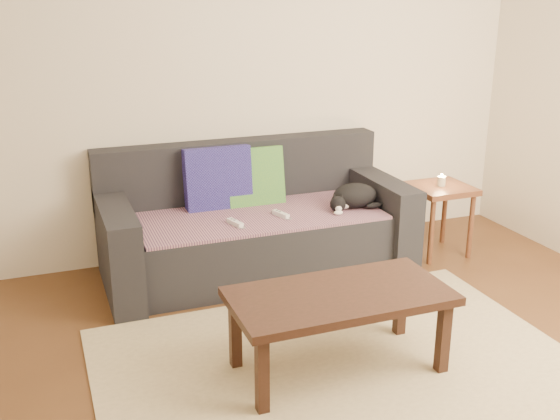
% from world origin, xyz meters
% --- Properties ---
extents(ground, '(4.50, 4.50, 0.00)m').
position_xyz_m(ground, '(0.00, 0.00, 0.00)').
color(ground, brown).
rests_on(ground, ground).
extents(back_wall, '(4.50, 0.04, 2.60)m').
position_xyz_m(back_wall, '(0.00, 2.00, 1.30)').
color(back_wall, beige).
rests_on(back_wall, ground).
extents(sofa, '(2.10, 0.94, 0.87)m').
position_xyz_m(sofa, '(0.00, 1.57, 0.31)').
color(sofa, '#232328').
rests_on(sofa, ground).
extents(throw_blanket, '(1.66, 0.74, 0.02)m').
position_xyz_m(throw_blanket, '(0.00, 1.48, 0.43)').
color(throw_blanket, '#402546').
rests_on(throw_blanket, sofa).
extents(cushion_navy, '(0.47, 0.17, 0.48)m').
position_xyz_m(cushion_navy, '(-0.21, 1.74, 0.63)').
color(cushion_navy, '#191353').
rests_on(cushion_navy, throw_blanket).
extents(cushion_green, '(0.41, 0.18, 0.43)m').
position_xyz_m(cushion_green, '(0.06, 1.74, 0.63)').
color(cushion_green, '#0D5543').
rests_on(cushion_green, throw_blanket).
extents(cat, '(0.41, 0.30, 0.17)m').
position_xyz_m(cat, '(0.67, 1.38, 0.52)').
color(cat, black).
rests_on(cat, throw_blanket).
extents(wii_remote_a, '(0.08, 0.15, 0.03)m').
position_xyz_m(wii_remote_a, '(-0.22, 1.32, 0.46)').
color(wii_remote_a, white).
rests_on(wii_remote_a, throw_blanket).
extents(wii_remote_b, '(0.08, 0.15, 0.03)m').
position_xyz_m(wii_remote_b, '(0.12, 1.38, 0.46)').
color(wii_remote_b, white).
rests_on(wii_remote_b, throw_blanket).
extents(side_table, '(0.42, 0.42, 0.53)m').
position_xyz_m(side_table, '(1.38, 1.37, 0.44)').
color(side_table, brown).
rests_on(side_table, ground).
extents(candle, '(0.06, 0.06, 0.09)m').
position_xyz_m(candle, '(1.38, 1.37, 0.57)').
color(candle, beige).
rests_on(candle, side_table).
extents(rug, '(2.50, 1.80, 0.01)m').
position_xyz_m(rug, '(0.00, 0.15, 0.01)').
color(rug, '#C4B186').
rests_on(rug, ground).
extents(coffee_table, '(1.11, 0.56, 0.45)m').
position_xyz_m(coffee_table, '(-0.02, 0.16, 0.39)').
color(coffee_table, '#321913').
rests_on(coffee_table, rug).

